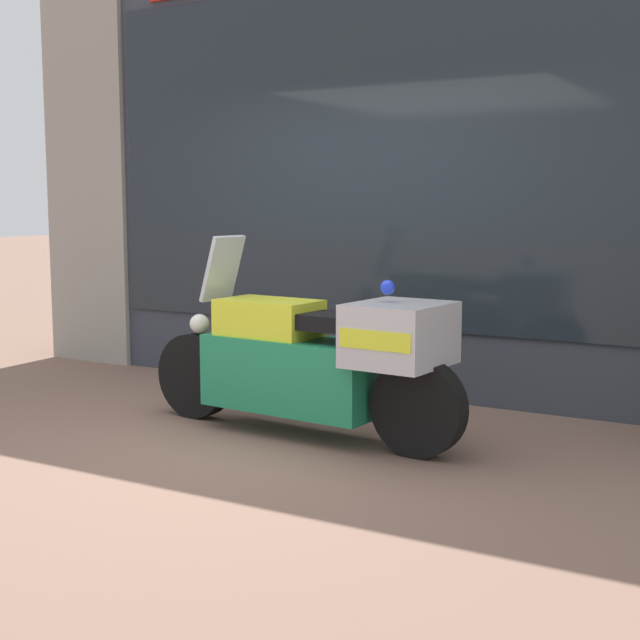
{
  "coord_description": "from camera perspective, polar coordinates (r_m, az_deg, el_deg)",
  "views": [
    {
      "loc": [
        3.22,
        -4.51,
        1.52
      ],
      "look_at": [
        0.09,
        0.9,
        0.7
      ],
      "focal_mm": 50.0,
      "sensor_mm": 36.0,
      "label": 1
    }
  ],
  "objects": [
    {
      "name": "ground_plane",
      "position": [
        5.74,
        -5.3,
        -7.95
      ],
      "size": [
        60.0,
        60.0,
        0.0
      ],
      "primitive_type": "plane",
      "color": "#7A5B4C"
    },
    {
      "name": "window_display",
      "position": [
        7.19,
        6.77,
        -0.8
      ],
      "size": [
        5.55,
        0.3,
        2.12
      ],
      "color": "slate",
      "rests_on": "ground"
    },
    {
      "name": "shop_building",
      "position": [
        7.47,
        0.67,
        9.92
      ],
      "size": [
        6.97,
        0.55,
        3.67
      ],
      "color": "#333842",
      "rests_on": "ground"
    },
    {
      "name": "paramedic_motorcycle",
      "position": [
        5.76,
        -0.27,
        -2.43
      ],
      "size": [
        2.4,
        0.65,
        1.31
      ],
      "rotation": [
        0.0,
        0.0,
        3.07
      ],
      "color": "black",
      "rests_on": "ground"
    }
  ]
}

